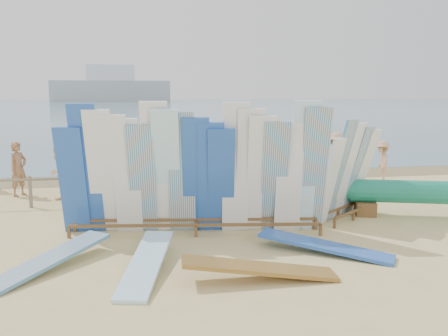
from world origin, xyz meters
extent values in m
plane|color=#DAC37E|center=(0.00, 0.00, 0.00)|extent=(160.00, 160.00, 0.00)
cube|color=slate|center=(0.00, 128.00, 0.00)|extent=(320.00, 240.00, 0.02)
cube|color=olive|center=(0.00, 7.20, 0.00)|extent=(40.00, 2.60, 0.01)
cube|color=#999EA3|center=(-12.00, 180.00, 4.02)|extent=(45.00, 8.00, 8.00)
cube|color=silver|center=(-12.00, 180.00, 11.02)|extent=(18.00, 6.00, 6.00)
cube|color=#7A705C|center=(0.00, 3.00, 0.80)|extent=(12.00, 0.06, 0.06)
cube|color=#7A705C|center=(-4.00, 3.00, 0.45)|extent=(0.08, 0.08, 0.90)
cube|color=#7A705C|center=(-2.00, 3.00, 0.45)|extent=(0.08, 0.08, 0.90)
cube|color=#7A705C|center=(0.00, 3.00, 0.45)|extent=(0.08, 0.08, 0.90)
cube|color=#7A705C|center=(2.00, 3.00, 0.45)|extent=(0.08, 0.08, 0.90)
cube|color=#7A705C|center=(4.00, 3.00, 0.45)|extent=(0.08, 0.08, 0.90)
cube|color=#7A705C|center=(6.00, 3.00, 0.45)|extent=(0.08, 0.08, 0.90)
cube|color=brown|center=(0.27, -0.56, 0.27)|extent=(5.60, 0.84, 0.07)
cube|color=brown|center=(0.34, -0.09, 0.27)|extent=(5.60, 0.84, 0.07)
cube|color=#2352B3|center=(-2.42, 0.05, 1.24)|extent=(0.68, 0.75, 2.49)
cube|color=#2352B3|center=(-2.10, 0.01, 1.49)|extent=(0.69, 0.82, 2.99)
cube|color=white|center=(-1.77, -0.04, 1.43)|extent=(0.70, 0.88, 2.86)
cube|color=white|center=(-1.45, -0.08, 1.37)|extent=(0.70, 0.86, 2.75)
cube|color=white|center=(-1.22, -0.12, 1.33)|extent=(0.68, 0.69, 2.67)
cube|color=beige|center=(-0.89, -0.16, 1.26)|extent=(0.69, 0.81, 2.53)
cube|color=white|center=(-0.57, -0.21, 1.52)|extent=(0.70, 0.88, 3.03)
cube|color=#95D0EE|center=(-0.33, -0.24, 1.44)|extent=(0.73, 1.06, 2.87)
cube|color=beige|center=(-0.01, -0.29, 1.41)|extent=(0.69, 0.81, 2.82)
cube|color=#2352B3|center=(0.32, -0.33, 1.35)|extent=(0.70, 0.86, 2.69)
cube|color=#2352B3|center=(0.64, -0.38, 1.29)|extent=(0.70, 0.83, 2.58)
cube|color=#2352B3|center=(0.87, -0.41, 1.23)|extent=(0.70, 0.89, 2.45)
cube|color=white|center=(1.20, -0.45, 1.51)|extent=(0.67, 0.68, 3.01)
cube|color=white|center=(1.52, -0.50, 1.44)|extent=(0.69, 0.80, 2.88)
cube|color=white|center=(1.76, -0.53, 1.36)|extent=(0.71, 0.96, 2.72)
cube|color=beige|center=(2.08, -0.58, 1.30)|extent=(0.71, 0.95, 2.61)
cube|color=white|center=(2.41, -0.62, 1.28)|extent=(0.67, 0.64, 2.56)
cube|color=#95D0EE|center=(2.73, -0.67, 1.52)|extent=(0.69, 0.82, 3.05)
cube|color=beige|center=(2.96, -0.70, 1.46)|extent=(0.71, 0.91, 2.91)
cube|color=brown|center=(4.36, 0.13, 0.24)|extent=(1.53, 1.20, 0.06)
cube|color=brown|center=(4.11, 0.45, 0.24)|extent=(1.53, 1.20, 0.06)
cube|color=white|center=(3.54, -0.25, 1.08)|extent=(0.75, 0.76, 2.17)
cube|color=beige|center=(3.89, 0.02, 1.29)|extent=(0.84, 0.88, 2.59)
cube|color=white|center=(4.24, 0.30, 1.24)|extent=(0.85, 0.89, 2.48)
cube|color=beige|center=(4.60, 0.57, 1.19)|extent=(0.86, 0.90, 2.38)
cube|color=white|center=(4.89, 0.80, 1.14)|extent=(0.87, 0.91, 2.27)
cube|color=brown|center=(4.93, 0.62, 0.18)|extent=(0.67, 0.74, 0.37)
cylinder|color=#188467|center=(6.68, 0.08, 0.65)|extent=(4.47, 1.92, 0.61)
cone|color=#188467|center=(4.05, 0.90, 0.65)|extent=(1.34, 0.91, 0.57)
cube|color=brown|center=(3.14, 0.14, 0.60)|extent=(0.91, 0.80, 0.04)
cube|color=white|center=(3.14, 0.14, 0.82)|extent=(0.37, 0.19, 0.35)
cube|color=#2352B3|center=(2.71, -2.09, 0.00)|extent=(2.54, 1.99, 0.30)
cube|color=olive|center=(1.08, -3.23, 0.00)|extent=(2.71, 0.72, 0.43)
cube|color=beige|center=(-2.61, -2.06, 0.00)|extent=(2.12, 2.46, 0.35)
cube|color=#95D0EE|center=(-0.84, -2.52, 0.00)|extent=(1.13, 2.75, 0.37)
cube|color=red|center=(1.18, 3.89, 0.29)|extent=(0.59, 0.55, 0.04)
cube|color=red|center=(1.23, 4.10, 0.54)|extent=(0.51, 0.26, 0.49)
cube|color=red|center=(0.71, 4.18, 0.29)|extent=(0.65, 0.64, 0.05)
cube|color=red|center=(0.60, 4.37, 0.54)|extent=(0.51, 0.37, 0.50)
cube|color=red|center=(0.96, 3.75, 0.49)|extent=(0.56, 0.75, 0.49)
cube|color=red|center=(0.89, 4.00, 0.80)|extent=(0.42, 0.25, 0.31)
imported|color=beige|center=(4.54, 4.51, 0.89)|extent=(0.76, 0.96, 1.77)
imported|color=beige|center=(-3.34, 7.47, 0.86)|extent=(1.66, 0.86, 1.71)
imported|color=beige|center=(-3.38, 4.00, 0.83)|extent=(0.63, 0.88, 1.65)
imported|color=#8C6042|center=(4.76, 4.82, 0.84)|extent=(0.70, 1.07, 1.68)
imported|color=tan|center=(7.56, 4.71, 0.77)|extent=(0.78, 1.07, 1.54)
imported|color=tan|center=(6.00, 5.13, 0.91)|extent=(0.83, 1.27, 1.82)
imported|color=tan|center=(1.96, 4.05, 0.94)|extent=(1.00, 0.63, 1.89)
imported|color=#8C6042|center=(3.63, 5.61, 0.89)|extent=(0.70, 0.72, 1.79)
imported|color=beige|center=(0.11, 5.44, 0.94)|extent=(1.83, 1.05, 1.88)
imported|color=#8C6042|center=(-1.64, 4.81, 0.93)|extent=(1.18, 0.96, 1.87)
imported|color=#8C6042|center=(-4.69, 4.68, 0.86)|extent=(0.62, 0.71, 1.72)
camera|label=1|loc=(-0.87, -10.79, 3.19)|focal=38.00mm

